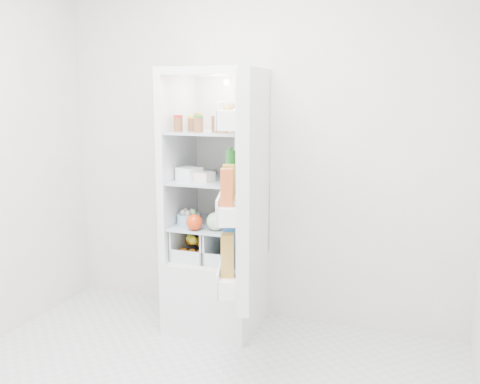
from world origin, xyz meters
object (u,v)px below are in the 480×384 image
at_px(refrigerator, 219,233).
at_px(fridge_door, 240,192).
at_px(red_cabbage, 235,215).
at_px(mushroom_bowl, 188,219).

height_order(refrigerator, fridge_door, refrigerator).
xyz_separation_m(refrigerator, fridge_door, (0.39, -0.62, 0.43)).
relative_size(red_cabbage, fridge_door, 0.12).
bearing_deg(refrigerator, red_cabbage, -28.62).
distance_m(mushroom_bowl, fridge_door, 0.79).
xyz_separation_m(refrigerator, mushroom_bowl, (-0.16, -0.15, 0.12)).
bearing_deg(refrigerator, mushroom_bowl, -138.21).
height_order(refrigerator, mushroom_bowl, refrigerator).
distance_m(red_cabbage, mushroom_bowl, 0.33).
bearing_deg(mushroom_bowl, red_cabbage, 10.87).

